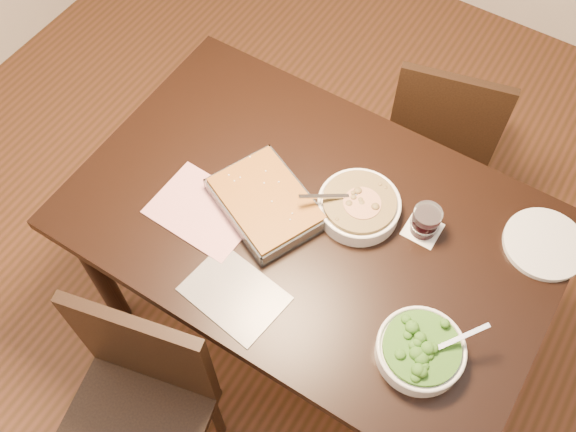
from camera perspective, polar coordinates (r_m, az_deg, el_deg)
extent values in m
plane|color=#412612|center=(2.54, 1.63, -9.03)|extent=(4.00, 4.00, 0.00)
cube|color=black|center=(1.88, 2.17, -0.62)|extent=(1.40, 0.90, 0.04)
cube|color=black|center=(1.94, 2.10, -1.67)|extent=(1.26, 0.76, 0.08)
cylinder|color=black|center=(2.31, -16.39, -4.93)|extent=(0.07, 0.07, 0.71)
cylinder|color=black|center=(2.57, -5.75, 7.52)|extent=(0.07, 0.07, 0.71)
cylinder|color=black|center=(2.34, 19.88, -5.64)|extent=(0.07, 0.07, 0.71)
cube|color=#C5384F|center=(1.89, -7.49, 0.48)|extent=(0.31, 0.23, 0.01)
cube|color=#25262D|center=(1.76, -4.78, -6.90)|extent=(0.29, 0.22, 0.00)
cube|color=white|center=(1.89, 11.87, -1.18)|extent=(0.10, 0.10, 0.00)
cylinder|color=white|center=(1.87, 6.30, 0.74)|extent=(0.24, 0.24, 0.05)
torus|color=white|center=(1.85, 6.37, 1.19)|extent=(0.24, 0.24, 0.01)
cylinder|color=#3C2C10|center=(1.84, 6.39, 1.25)|extent=(0.21, 0.21, 0.02)
cube|color=silver|center=(1.82, 4.23, 1.10)|extent=(0.12, 0.11, 0.05)
cylinder|color=maroon|center=(1.83, 6.61, 1.16)|extent=(0.11, 0.11, 0.00)
cylinder|color=white|center=(1.71, 11.63, -11.71)|extent=(0.23, 0.23, 0.04)
torus|color=white|center=(1.68, 11.79, -11.41)|extent=(0.23, 0.23, 0.01)
cylinder|color=#205113|center=(1.68, 11.81, -11.37)|extent=(0.20, 0.20, 0.02)
cube|color=silver|center=(1.69, 14.09, -10.32)|extent=(0.10, 0.13, 0.05)
cube|color=silver|center=(1.88, -1.97, 0.76)|extent=(0.39, 0.34, 0.01)
cube|color=#58260C|center=(1.86, -1.99, 1.23)|extent=(0.36, 0.32, 0.05)
cube|color=silver|center=(1.90, 0.91, 2.77)|extent=(0.29, 0.14, 0.04)
cube|color=silver|center=(1.84, -4.97, -0.50)|extent=(0.29, 0.14, 0.04)
cube|color=silver|center=(1.80, 0.70, -2.34)|extent=(0.10, 0.22, 0.04)
cube|color=silver|center=(1.94, -4.48, 4.40)|extent=(0.10, 0.22, 0.04)
cylinder|color=black|center=(1.86, 12.06, -0.64)|extent=(0.07, 0.07, 0.07)
cylinder|color=silver|center=(1.82, 12.32, 0.09)|extent=(0.08, 0.08, 0.02)
cylinder|color=silver|center=(1.95, 21.84, -2.32)|extent=(0.23, 0.23, 0.02)
cylinder|color=black|center=(2.32, -14.58, -14.03)|extent=(0.03, 0.03, 0.40)
cylinder|color=black|center=(2.23, -6.43, -17.18)|extent=(0.03, 0.03, 0.40)
cube|color=black|center=(1.85, -12.73, -11.52)|extent=(0.40, 0.13, 0.44)
cube|color=black|center=(2.61, 13.66, 8.02)|extent=(0.46, 0.46, 0.04)
cylinder|color=black|center=(2.88, 16.58, 6.88)|extent=(0.03, 0.03, 0.37)
cylinder|color=black|center=(2.68, 15.43, 1.76)|extent=(0.03, 0.03, 0.37)
cylinder|color=black|center=(2.87, 10.32, 8.67)|extent=(0.03, 0.03, 0.37)
cylinder|color=black|center=(2.67, 8.75, 3.66)|extent=(0.03, 0.03, 0.37)
cube|color=black|center=(2.33, 13.93, 8.34)|extent=(0.38, 0.12, 0.41)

